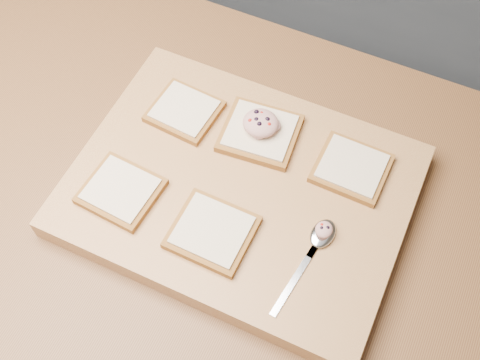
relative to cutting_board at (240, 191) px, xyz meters
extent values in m
plane|color=#515459|center=(-0.08, -0.01, -0.92)|extent=(4.00, 4.00, 0.00)
cube|color=slate|center=(-0.08, -0.01, -0.50)|extent=(1.90, 0.75, 0.84)
cube|color=brown|center=(-0.08, -0.01, -0.05)|extent=(2.00, 0.80, 0.06)
cube|color=#B0834B|center=(0.00, 0.00, 0.00)|extent=(0.53, 0.40, 0.04)
cube|color=brown|center=(-0.15, 0.09, 0.03)|extent=(0.12, 0.11, 0.01)
cube|color=beige|center=(-0.15, 0.09, 0.03)|extent=(0.10, 0.09, 0.00)
cube|color=brown|center=(-0.01, 0.10, 0.03)|extent=(0.13, 0.12, 0.01)
cube|color=beige|center=(-0.01, 0.10, 0.04)|extent=(0.12, 0.11, 0.00)
cube|color=brown|center=(0.15, 0.10, 0.03)|extent=(0.11, 0.11, 0.01)
cube|color=beige|center=(0.15, 0.10, 0.04)|extent=(0.10, 0.09, 0.00)
cube|color=brown|center=(-0.16, -0.09, 0.03)|extent=(0.12, 0.11, 0.01)
cube|color=beige|center=(-0.16, -0.09, 0.04)|extent=(0.10, 0.09, 0.00)
cube|color=brown|center=(0.00, -0.10, 0.03)|extent=(0.12, 0.11, 0.01)
cube|color=beige|center=(0.00, -0.10, 0.04)|extent=(0.10, 0.09, 0.00)
ellipsoid|color=tan|center=(-0.01, 0.10, 0.05)|extent=(0.06, 0.06, 0.03)
sphere|color=black|center=(0.00, 0.11, 0.06)|extent=(0.01, 0.01, 0.01)
sphere|color=black|center=(-0.02, 0.11, 0.06)|extent=(0.01, 0.01, 0.01)
sphere|color=black|center=(-0.01, 0.09, 0.06)|extent=(0.01, 0.01, 0.01)
sphere|color=black|center=(-0.02, 0.10, 0.06)|extent=(0.01, 0.01, 0.01)
sphere|color=#A5140C|center=(0.01, 0.10, 0.06)|extent=(0.01, 0.01, 0.01)
sphere|color=#A5140C|center=(-0.01, 0.11, 0.06)|extent=(0.01, 0.01, 0.01)
sphere|color=#A5140C|center=(-0.03, 0.09, 0.06)|extent=(0.01, 0.01, 0.01)
ellipsoid|color=silver|center=(0.15, -0.03, 0.03)|extent=(0.04, 0.06, 0.01)
cube|color=silver|center=(0.15, -0.06, 0.02)|extent=(0.01, 0.04, 0.00)
cube|color=silver|center=(0.14, -0.11, 0.02)|extent=(0.03, 0.13, 0.00)
ellipsoid|color=tan|center=(0.15, -0.03, 0.04)|extent=(0.03, 0.03, 0.01)
sphere|color=black|center=(0.16, -0.03, 0.05)|extent=(0.01, 0.01, 0.01)
sphere|color=black|center=(0.15, -0.03, 0.05)|extent=(0.01, 0.01, 0.01)
sphere|color=#A5140C|center=(0.15, -0.03, 0.05)|extent=(0.01, 0.01, 0.01)
camera|label=1|loc=(0.20, -0.44, 0.85)|focal=45.00mm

